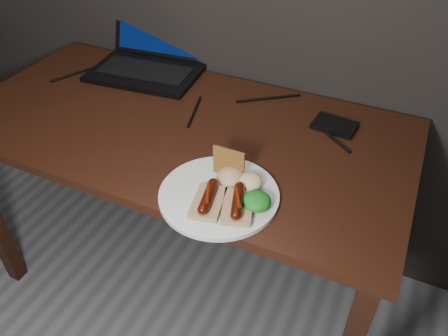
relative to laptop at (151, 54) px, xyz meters
name	(u,v)px	position (x,y,z in m)	size (l,w,h in m)	color
desk	(180,147)	(0.28, -0.29, -0.14)	(1.40, 0.70, 0.75)	#37150D
laptop	(151,54)	(0.00, 0.00, 0.00)	(0.42, 0.38, 0.25)	black
hard_drive	(335,125)	(0.71, -0.11, -0.05)	(0.13, 0.09, 0.02)	black
desk_cables	(205,101)	(0.29, -0.14, -0.05)	(1.06, 0.33, 0.01)	black
plate	(219,195)	(0.53, -0.53, -0.05)	(0.30, 0.30, 0.01)	white
bread_sausage_center	(208,200)	(0.52, -0.58, -0.02)	(0.09, 0.13, 0.04)	tan
bread_sausage_right	(237,204)	(0.59, -0.57, -0.02)	(0.10, 0.13, 0.04)	tan
crispbread	(229,163)	(0.52, -0.46, 0.00)	(0.09, 0.01, 0.09)	#AE7A2F
salad_greens	(257,201)	(0.63, -0.54, -0.02)	(0.07, 0.07, 0.04)	#125B13
salsa_mound	(231,176)	(0.54, -0.49, -0.02)	(0.07, 0.07, 0.04)	#A72810
coleslaw_mound	(250,181)	(0.59, -0.48, -0.02)	(0.06, 0.06, 0.04)	beige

